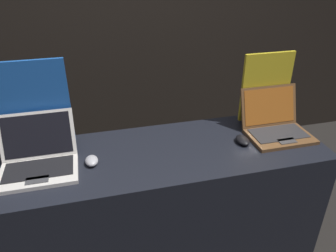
# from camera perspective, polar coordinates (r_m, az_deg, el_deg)

# --- Properties ---
(wall_back) EXTENTS (8.00, 0.05, 2.80)m
(wall_back) POSITION_cam_1_polar(r_m,az_deg,el_deg) (2.99, -7.60, 19.67)
(wall_back) COLOR black
(wall_back) RESTS_ON ground_plane
(display_counter) EXTENTS (1.71, 0.59, 0.90)m
(display_counter) POSITION_cam_1_polar(r_m,az_deg,el_deg) (2.04, -0.05, -14.93)
(display_counter) COLOR black
(display_counter) RESTS_ON ground_plane
(laptop_front) EXTENTS (0.36, 0.33, 0.24)m
(laptop_front) POSITION_cam_1_polar(r_m,az_deg,el_deg) (1.72, -21.65, -5.14)
(laptop_front) COLOR silver
(laptop_front) RESTS_ON display_counter
(mouse_front) EXTENTS (0.06, 0.09, 0.04)m
(mouse_front) POSITION_cam_1_polar(r_m,az_deg,el_deg) (1.69, -13.15, -5.91)
(mouse_front) COLOR #B2B2B7
(mouse_front) RESTS_ON display_counter
(promo_stand_front) EXTENTS (0.35, 0.07, 0.49)m
(promo_stand_front) POSITION_cam_1_polar(r_m,az_deg,el_deg) (1.81, -22.13, 2.83)
(promo_stand_front) COLOR black
(promo_stand_front) RESTS_ON display_counter
(laptop_back) EXTENTS (0.35, 0.32, 0.25)m
(laptop_back) POSITION_cam_1_polar(r_m,az_deg,el_deg) (1.99, 18.21, 0.30)
(laptop_back) COLOR brown
(laptop_back) RESTS_ON display_counter
(mouse_back) EXTENTS (0.07, 0.11, 0.04)m
(mouse_back) POSITION_cam_1_polar(r_m,az_deg,el_deg) (1.86, 12.85, -2.42)
(mouse_back) COLOR black
(mouse_back) RESTS_ON display_counter
(promo_stand_back) EXTENTS (0.31, 0.07, 0.44)m
(promo_stand_back) POSITION_cam_1_polar(r_m,az_deg,el_deg) (2.06, 16.60, 6.02)
(promo_stand_back) COLOR black
(promo_stand_back) RESTS_ON display_counter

